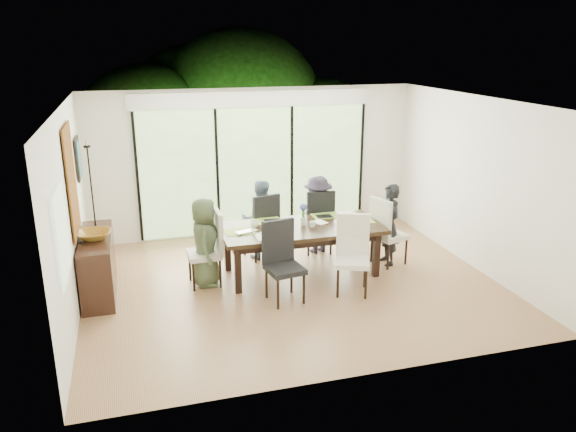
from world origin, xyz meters
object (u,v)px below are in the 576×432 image
object	(u,v)px
chair_left_end	(204,248)
chair_far_left	(260,225)
chair_near_right	(352,256)
cup_b	(312,224)
table_top	(301,228)
chair_right_end	(390,230)
cup_c	(347,217)
sideboard	(98,265)
chair_near_left	(285,263)
bowl	(94,235)
laptop	(248,233)
vase	(303,221)
person_far_left	(260,219)
chair_far_right	(317,220)
person_right_end	(389,225)
person_far_right	(318,214)
cup_a	(254,224)
person_left_end	(205,242)

from	to	relation	value
chair_left_end	chair_far_left	bearing A→B (deg)	127.63
chair_near_right	cup_b	distance (m)	0.88
table_top	cup_b	xyz separation A→B (m)	(0.15, -0.10, 0.08)
chair_right_end	cup_b	distance (m)	1.38
cup_c	sideboard	size ratio (longest dim) A/B	0.08
table_top	chair_near_left	world-z (taller)	chair_near_left
bowl	laptop	bearing A→B (deg)	-3.17
vase	sideboard	bearing A→B (deg)	178.70
chair_near_right	person_far_left	xyz separation A→B (m)	(-0.95, 1.70, 0.10)
chair_far_left	chair_far_right	bearing A→B (deg)	164.64
table_top	chair_near_right	distance (m)	1.02
chair_left_end	laptop	size ratio (longest dim) A/B	3.33
person_right_end	person_far_right	bearing A→B (deg)	-132.54
chair_right_end	cup_a	xyz separation A→B (m)	(-2.20, 0.15, 0.26)
laptop	chair_far_right	bearing A→B (deg)	16.31
table_top	cup_c	distance (m)	0.81
cup_a	cup_b	xyz separation A→B (m)	(0.85, -0.25, -0.00)
sideboard	vase	bearing A→B (deg)	-1.30
chair_near_left	person_right_end	bearing A→B (deg)	13.99
chair_far_left	person_far_left	world-z (taller)	person_far_left
chair_far_right	sideboard	size ratio (longest dim) A/B	0.74
chair_far_left	person_far_right	distance (m)	1.01
person_far_right	laptop	world-z (taller)	person_far_right
chair_near_right	bowl	distance (m)	3.63
person_left_end	bowl	xyz separation A→B (m)	(-1.52, 0.02, 0.25)
person_far_right	person_right_end	bearing A→B (deg)	125.29
chair_near_right	chair_near_left	bearing A→B (deg)	-158.89
chair_far_right	laptop	xyz separation A→B (m)	(-1.40, -0.95, 0.22)
chair_far_left	chair_far_right	xyz separation A→B (m)	(1.00, 0.00, 0.00)
chair_left_end	bowl	bearing A→B (deg)	-92.10
chair_right_end	sideboard	bearing A→B (deg)	70.68
person_right_end	chair_near_left	bearing A→B (deg)	-67.07
chair_far_left	chair_near_left	xyz separation A→B (m)	(-0.05, -1.72, 0.00)
table_top	chair_far_right	distance (m)	1.03
chair_left_end	cup_b	world-z (taller)	chair_left_end
chair_far_left	sideboard	bearing A→B (deg)	0.60
cup_a	cup_c	size ratio (longest dim) A/B	1.00
person_far_right	bowl	xyz separation A→B (m)	(-3.55, -0.81, 0.25)
chair_near_left	person_far_left	bearing A→B (deg)	78.58
chair_far_right	person_far_left	distance (m)	1.01
chair_near_right	person_left_end	xyz separation A→B (m)	(-1.98, 0.87, 0.10)
table_top	chair_far_left	bearing A→B (deg)	117.90
table_top	vase	bearing A→B (deg)	45.00
sideboard	person_left_end	bearing A→B (deg)	-4.48
chair_left_end	chair_near_right	world-z (taller)	same
chair_far_left	cup_b	distance (m)	1.15
chair_far_left	person_far_right	size ratio (longest dim) A/B	0.85
person_far_left	cup_a	size ratio (longest dim) A/B	10.40
person_left_end	sideboard	size ratio (longest dim) A/B	0.87
cup_c	chair_right_end	bearing A→B (deg)	-8.13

